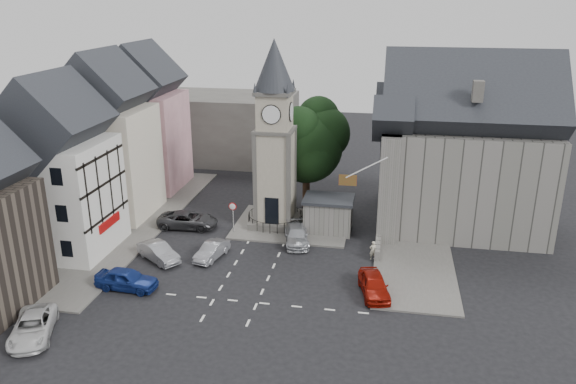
% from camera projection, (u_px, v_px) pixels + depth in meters
% --- Properties ---
extents(ground, '(120.00, 120.00, 0.00)m').
position_uv_depth(ground, '(255.00, 264.00, 43.00)').
color(ground, black).
rests_on(ground, ground).
extents(pavement_west, '(6.00, 30.00, 0.14)m').
position_uv_depth(pavement_west, '(136.00, 223.00, 50.67)').
color(pavement_west, '#595651').
rests_on(pavement_west, ground).
extents(pavement_east, '(6.00, 26.00, 0.14)m').
position_uv_depth(pavement_east, '(412.00, 234.00, 48.36)').
color(pavement_east, '#595651').
rests_on(pavement_east, ground).
extents(central_island, '(10.00, 8.00, 0.16)m').
position_uv_depth(central_island, '(292.00, 225.00, 50.14)').
color(central_island, '#595651').
rests_on(central_island, ground).
extents(road_markings, '(20.00, 8.00, 0.01)m').
position_uv_depth(road_markings, '(236.00, 301.00, 37.90)').
color(road_markings, silver).
rests_on(road_markings, ground).
extents(clock_tower, '(4.86, 4.86, 16.25)m').
position_uv_depth(clock_tower, '(275.00, 137.00, 47.71)').
color(clock_tower, '#4C4944').
rests_on(clock_tower, ground).
extents(stone_shelter, '(4.30, 3.30, 3.08)m').
position_uv_depth(stone_shelter, '(328.00, 214.00, 48.62)').
color(stone_shelter, slate).
rests_on(stone_shelter, ground).
extents(town_tree, '(7.20, 7.20, 10.80)m').
position_uv_depth(town_tree, '(307.00, 137.00, 52.39)').
color(town_tree, black).
rests_on(town_tree, ground).
extents(warning_sign_post, '(0.70, 0.19, 2.85)m').
position_uv_depth(warning_sign_post, '(233.00, 212.00, 47.91)').
color(warning_sign_post, black).
rests_on(warning_sign_post, ground).
extents(terrace_pink, '(8.10, 7.60, 12.80)m').
position_uv_depth(terrace_pink, '(145.00, 126.00, 58.28)').
color(terrace_pink, '#BC8189').
rests_on(terrace_pink, ground).
extents(terrace_cream, '(8.10, 7.60, 12.80)m').
position_uv_depth(terrace_cream, '(108.00, 146.00, 50.86)').
color(terrace_cream, beige).
rests_on(terrace_cream, ground).
extents(terrace_tudor, '(8.10, 7.60, 12.00)m').
position_uv_depth(terrace_tudor, '(59.00, 176.00, 43.57)').
color(terrace_tudor, silver).
rests_on(terrace_tudor, ground).
extents(backdrop_west, '(20.00, 10.00, 8.00)m').
position_uv_depth(backdrop_west, '(213.00, 127.00, 69.67)').
color(backdrop_west, '#4C4944').
rests_on(backdrop_west, ground).
extents(east_building, '(14.40, 11.40, 12.60)m').
position_uv_depth(east_building, '(459.00, 157.00, 48.47)').
color(east_building, slate).
rests_on(east_building, ground).
extents(east_boundary_wall, '(0.40, 16.00, 0.90)m').
position_uv_depth(east_boundary_wall, '(380.00, 219.00, 50.56)').
color(east_boundary_wall, slate).
rests_on(east_boundary_wall, ground).
extents(flagpole, '(3.68, 0.10, 2.74)m').
position_uv_depth(flagpole, '(366.00, 168.00, 43.02)').
color(flagpole, white).
rests_on(flagpole, ground).
extents(car_west_blue, '(4.51, 2.03, 1.50)m').
position_uv_depth(car_west_blue, '(127.00, 279.00, 39.22)').
color(car_west_blue, navy).
rests_on(car_west_blue, ground).
extents(car_west_silver, '(4.26, 3.63, 1.38)m').
position_uv_depth(car_west_silver, '(158.00, 252.00, 43.45)').
color(car_west_silver, '#919298').
rests_on(car_west_silver, ground).
extents(car_west_grey, '(5.40, 2.79, 1.46)m').
position_uv_depth(car_west_grey, '(188.00, 220.00, 49.55)').
color(car_west_grey, '#343437').
rests_on(car_west_grey, ground).
extents(car_island_silver, '(2.13, 3.97, 1.24)m').
position_uv_depth(car_island_silver, '(212.00, 251.00, 43.86)').
color(car_island_silver, '#919399').
rests_on(car_island_silver, ground).
extents(car_island_east, '(2.88, 4.94, 1.35)m').
position_uv_depth(car_island_east, '(297.00, 235.00, 46.53)').
color(car_island_east, '#AAADB3').
rests_on(car_island_east, ground).
extents(car_east_red, '(2.69, 4.63, 1.48)m').
position_uv_depth(car_east_red, '(374.00, 285.00, 38.46)').
color(car_east_red, '#921207').
rests_on(car_east_red, ground).
extents(van_sw_white, '(3.88, 5.33, 1.35)m').
position_uv_depth(van_sw_white, '(33.00, 327.00, 33.72)').
color(van_sw_white, silver).
rests_on(van_sw_white, ground).
extents(pedestrian, '(0.66, 0.57, 1.54)m').
position_uv_depth(pedestrian, '(373.00, 250.00, 43.58)').
color(pedestrian, beige).
rests_on(pedestrian, ground).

